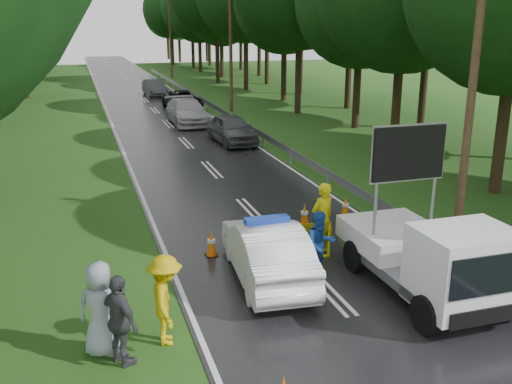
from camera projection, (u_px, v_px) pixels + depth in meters
name	position (u px, v px, depth m)	size (l,w,h in m)	color
ground	(325.00, 288.00, 13.79)	(160.00, 160.00, 0.00)	#1F4A15
road	(155.00, 111.00, 41.20)	(7.00, 140.00, 0.02)	black
guardrail	(206.00, 102.00, 41.81)	(0.12, 60.06, 0.70)	gray
utility_pole_near	(475.00, 64.00, 15.65)	(1.40, 0.24, 10.00)	#422A1E
utility_pole_mid	(231.00, 38.00, 39.42)	(1.40, 0.24, 10.00)	#422A1E
utility_pole_far	(170.00, 32.00, 63.18)	(1.40, 0.24, 10.00)	#422A1E
police_sedan	(267.00, 251.00, 14.10)	(1.92, 4.58, 1.62)	white
work_truck	(431.00, 256.00, 13.02)	(2.18, 4.83, 3.84)	gray
barrier	(286.00, 234.00, 15.12)	(2.48, 0.27, 1.03)	#E7EB0C
officer	(322.00, 219.00, 15.55)	(0.74, 0.49, 2.04)	yellow
civilian	(320.00, 244.00, 14.25)	(0.83, 0.64, 1.70)	#18469C
bystander_left	(166.00, 300.00, 11.22)	(1.20, 0.69, 1.86)	gold
bystander_mid	(120.00, 321.00, 10.49)	(1.06, 0.44, 1.80)	#3B3D42
bystander_right	(101.00, 309.00, 10.83)	(0.93, 0.60, 1.90)	#8D96A9
queue_car_first	(232.00, 129.00, 30.02)	(1.79, 4.44, 1.51)	#43474B
queue_car_second	(187.00, 112.00, 35.68)	(2.16, 5.31, 1.54)	#ACAFB5
queue_car_third	(183.00, 100.00, 41.77)	(2.21, 4.80, 1.33)	black
queue_car_fourth	(154.00, 88.00, 49.38)	(1.47, 4.23, 1.39)	#383B3F
cone_center	(286.00, 279.00, 13.39)	(0.38, 0.38, 0.81)	black
cone_far	(304.00, 216.00, 17.79)	(0.37, 0.37, 0.78)	black
cone_left_mid	(211.00, 244.00, 15.56)	(0.35, 0.35, 0.75)	black
cone_right	(345.00, 207.00, 18.57)	(0.36, 0.36, 0.77)	black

